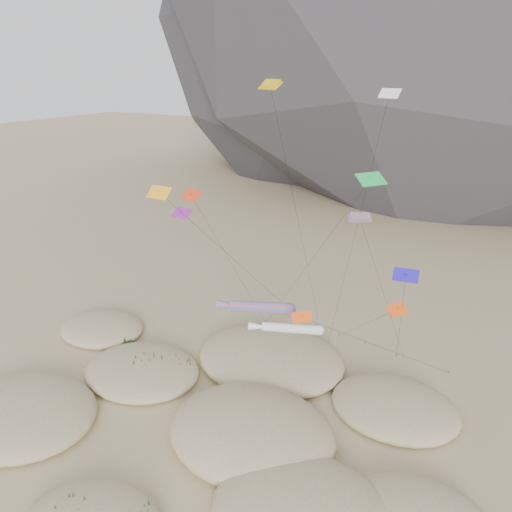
{
  "coord_description": "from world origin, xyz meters",
  "views": [
    {
      "loc": [
        19.12,
        -28.02,
        30.9
      ],
      "look_at": [
        -2.53,
        12.0,
        13.52
      ],
      "focal_mm": 35.0,
      "sensor_mm": 36.0,
      "label": 1
    }
  ],
  "objects": [
    {
      "name": "ground",
      "position": [
        0.0,
        0.0,
        0.0
      ],
      "size": [
        500.0,
        500.0,
        0.0
      ],
      "primitive_type": "plane",
      "color": "#CCB789",
      "rests_on": "ground"
    },
    {
      "name": "dunes",
      "position": [
        -1.66,
        3.64,
        0.7
      ],
      "size": [
        51.1,
        37.21,
        4.1
      ],
      "color": "#CCB789",
      "rests_on": "ground"
    },
    {
      "name": "dune_grass",
      "position": [
        -1.7,
        3.95,
        0.83
      ],
      "size": [
        42.73,
        29.97,
        1.52
      ],
      "color": "black",
      "rests_on": "ground"
    },
    {
      "name": "kite_stakes",
      "position": [
        2.9,
        22.9,
        0.15
      ],
      "size": [
        22.56,
        2.61,
        0.3
      ],
      "color": "#3F2D1E",
      "rests_on": "ground"
    },
    {
      "name": "rainbow_tube_kite",
      "position": [
        -0.14,
        7.87,
        10.37
      ],
      "size": [
        7.55,
        18.21,
        11.22
      ],
      "color": "#EF5019",
      "rests_on": "ground"
    },
    {
      "name": "white_tube_kite",
      "position": [
        3.04,
        7.54,
        9.19
      ],
      "size": [
        6.74,
        18.39,
        9.87
      ],
      "color": "silver",
      "rests_on": "ground"
    },
    {
      "name": "orange_parafoil",
      "position": [
        -3.35,
        16.52,
        28.87
      ],
      "size": [
        3.16,
        12.08,
        29.75
      ],
      "color": "#D9A40B",
      "rests_on": "ground"
    },
    {
      "name": "multi_parafoil",
      "position": [
        7.43,
        12.64,
        18.43
      ],
      "size": [
        4.42,
        11.06,
        19.11
      ],
      "color": "red",
      "rests_on": "ground"
    },
    {
      "name": "delta_kites",
      "position": [
        0.1,
        11.2,
        17.83
      ],
      "size": [
        29.34,
        18.68,
        29.04
      ],
      "color": "#FF4D0D",
      "rests_on": "ground"
    }
  ]
}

